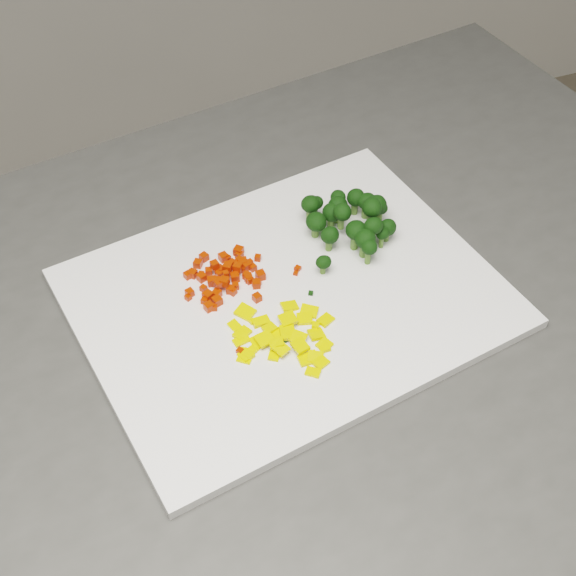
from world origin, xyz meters
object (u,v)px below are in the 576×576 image
object	(u,v)px
carrot_pile	(225,271)
broccoli_pile	(351,225)
cutting_board	(288,298)
pepper_pile	(283,332)
counter_block	(294,514)

from	to	relation	value
carrot_pile	broccoli_pile	xyz separation A→B (m)	(0.15, 0.01, 0.01)
cutting_board	broccoli_pile	size ratio (longest dim) A/B	3.75
carrot_pile	pepper_pile	world-z (taller)	carrot_pile
broccoli_pile	carrot_pile	bearing A→B (deg)	-177.08
carrot_pile	pepper_pile	bearing A→B (deg)	-71.60
counter_block	broccoli_pile	bearing A→B (deg)	38.36
pepper_pile	cutting_board	bearing A→B (deg)	65.28
cutting_board	pepper_pile	world-z (taller)	pepper_pile
counter_block	pepper_pile	distance (m)	0.47
broccoli_pile	cutting_board	bearing A→B (deg)	-151.30
pepper_pile	broccoli_pile	distance (m)	0.16
cutting_board	carrot_pile	distance (m)	0.07
counter_block	broccoli_pile	distance (m)	0.50
cutting_board	carrot_pile	size ratio (longest dim) A/B	4.50
cutting_board	broccoli_pile	distance (m)	0.11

